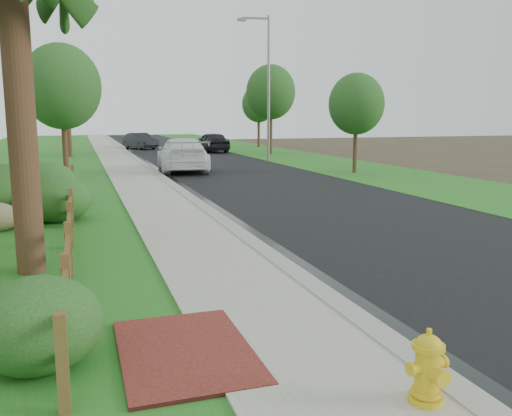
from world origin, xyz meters
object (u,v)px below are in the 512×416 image
object	(u,v)px
ranch_fence	(71,214)
fire_hydrant	(428,369)
white_suv	(182,155)
dark_car_mid	(212,142)
streetlight	(266,80)

from	to	relation	value
ranch_fence	fire_hydrant	distance (m)	10.04
ranch_fence	white_suv	distance (m)	16.35
fire_hydrant	dark_car_mid	size ratio (longest dim) A/B	0.16
dark_car_mid	white_suv	bearing A→B (deg)	66.98
ranch_fence	fire_hydrant	world-z (taller)	ranch_fence
ranch_fence	white_suv	xyz separation A→B (m)	(5.60, 15.36, 0.29)
dark_car_mid	streetlight	xyz separation A→B (m)	(1.33, -9.76, 4.44)
fire_hydrant	streetlight	xyz separation A→B (m)	(8.63, 29.78, 4.82)
dark_car_mid	streetlight	bearing A→B (deg)	94.10
fire_hydrant	streetlight	world-z (taller)	streetlight
streetlight	dark_car_mid	bearing A→B (deg)	97.74
ranch_fence	streetlight	xyz separation A→B (m)	(12.13, 20.38, 4.66)
dark_car_mid	fire_hydrant	bearing A→B (deg)	75.91
white_suv	streetlight	bearing A→B (deg)	-137.37
ranch_fence	streetlight	bearing A→B (deg)	59.24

